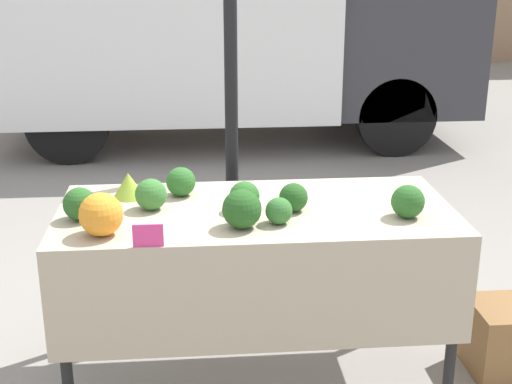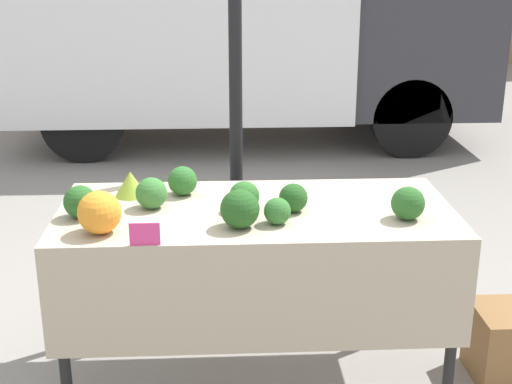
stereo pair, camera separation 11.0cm
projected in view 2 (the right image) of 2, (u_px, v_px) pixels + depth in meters
name	position (u px, v px, depth m)	size (l,w,h in m)	color
ground_plane	(256.00, 371.00, 3.55)	(40.00, 40.00, 0.00)	gray
tent_pole	(235.00, 72.00, 3.73)	(0.07, 0.07, 2.76)	black
parked_truck	(232.00, 11.00, 7.55)	(4.91, 2.16, 2.57)	white
market_table	(257.00, 237.00, 3.24)	(1.81, 0.83, 0.86)	tan
orange_cauliflower	(99.00, 212.00, 2.96)	(0.18, 0.18, 0.18)	orange
romanesco_head	(131.00, 184.00, 3.42)	(0.15, 0.15, 0.12)	#93B238
broccoli_head_0	(293.00, 198.00, 3.21)	(0.13, 0.13, 0.13)	#23511E
broccoli_head_1	(151.00, 193.00, 3.25)	(0.14, 0.14, 0.14)	#387533
broccoli_head_2	(408.00, 203.00, 3.12)	(0.15, 0.15, 0.15)	#285B23
broccoli_head_3	(240.00, 209.00, 3.02)	(0.17, 0.17, 0.17)	#23511E
broccoli_head_4	(182.00, 181.00, 3.43)	(0.14, 0.14, 0.14)	#2D6628
broccoli_head_5	(277.00, 211.00, 3.07)	(0.12, 0.12, 0.12)	#336B2D
broccoli_head_6	(244.00, 196.00, 3.22)	(0.14, 0.14, 0.14)	#2D6628
broccoli_head_7	(80.00, 202.00, 3.14)	(0.15, 0.15, 0.15)	#285B23
price_sign	(145.00, 234.00, 2.85)	(0.12, 0.01, 0.10)	#E53D84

